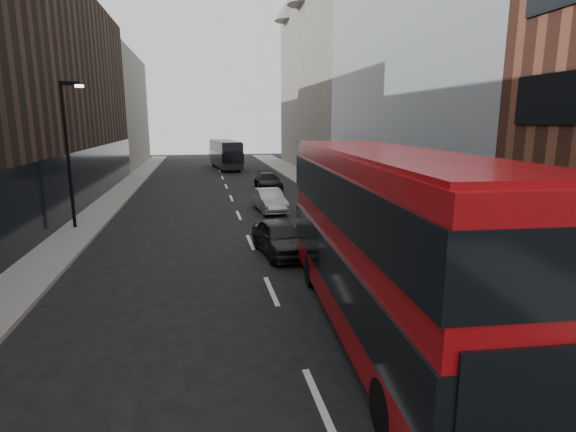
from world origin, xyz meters
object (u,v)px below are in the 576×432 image
grey_bus (225,154)px  car_c (268,181)px  red_bus (385,236)px  car_b (269,200)px  car_a (280,237)px  street_lamp (69,145)px

grey_bus → car_c: (2.38, -16.62, -1.05)m
red_bus → car_b: bearing=95.1°
red_bus → car_c: size_ratio=2.60×
car_b → car_a: bearing=-100.9°
car_a → red_bus: bearing=-87.5°
red_bus → street_lamp: bearing=131.8°
car_b → car_c: 8.94m
grey_bus → car_a: 34.35m
grey_bus → car_b: (1.13, -25.47, -1.03)m
grey_bus → car_b: grey_bus is taller
street_lamp → grey_bus: size_ratio=0.70×
red_bus → car_c: (0.91, 25.18, -1.93)m
car_a → car_b: car_a is taller
street_lamp → car_c: bearing=45.8°
red_bus → car_c: red_bus is taller
red_bus → grey_bus: red_bus is taller
grey_bus → car_a: grey_bus is taller
street_lamp → grey_bus: 29.83m
grey_bus → red_bus: bearing=-94.1°
street_lamp → car_b: street_lamp is taller
red_bus → car_b: 16.44m
grey_bus → car_c: 16.82m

